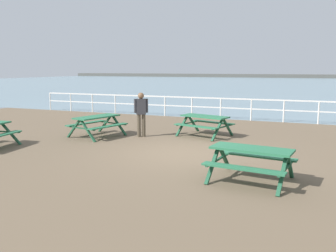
# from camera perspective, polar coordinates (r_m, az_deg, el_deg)

# --- Properties ---
(ground_plane) EXTENTS (30.00, 24.00, 0.20)m
(ground_plane) POSITION_cam_1_polar(r_m,az_deg,el_deg) (11.09, 2.43, -4.75)
(ground_plane) COLOR brown
(sea_band) EXTENTS (142.00, 90.00, 0.01)m
(sea_band) POSITION_cam_1_polar(r_m,az_deg,el_deg) (63.05, 18.88, 6.28)
(sea_band) COLOR gray
(sea_band) RESTS_ON ground
(distant_shoreline) EXTENTS (142.00, 6.00, 1.80)m
(distant_shoreline) POSITION_cam_1_polar(r_m,az_deg,el_deg) (105.99, 20.27, 7.15)
(distant_shoreline) COLOR #4C4C47
(distant_shoreline) RESTS_ON ground
(seaward_railing) EXTENTS (23.07, 0.07, 1.08)m
(seaward_railing) POSITION_cam_1_polar(r_m,az_deg,el_deg) (18.35, 10.63, 3.25)
(seaward_railing) COLOR white
(seaward_railing) RESTS_ON ground
(picnic_table_near_left) EXTENTS (2.14, 1.94, 0.80)m
(picnic_table_near_left) POSITION_cam_1_polar(r_m,az_deg,el_deg) (13.78, 5.80, 0.83)
(picnic_table_near_left) COLOR #286B47
(picnic_table_near_left) RESTS_ON ground
(picnic_table_mid_centre) EXTENTS (1.91, 2.12, 0.80)m
(picnic_table_mid_centre) POSITION_cam_1_polar(r_m,az_deg,el_deg) (13.86, -11.15, 0.76)
(picnic_table_mid_centre) COLOR #286B47
(picnic_table_mid_centre) RESTS_ON ground
(picnic_table_far_right) EXTENTS (1.98, 1.74, 0.80)m
(picnic_table_far_right) POSITION_cam_1_polar(r_m,az_deg,el_deg) (8.42, 12.99, -4.65)
(picnic_table_far_right) COLOR #286B47
(picnic_table_far_right) RESTS_ON ground
(visitor) EXTENTS (0.46, 0.37, 1.66)m
(visitor) POSITION_cam_1_polar(r_m,az_deg,el_deg) (13.54, -4.26, 2.27)
(visitor) COLOR #4C4233
(visitor) RESTS_ON ground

